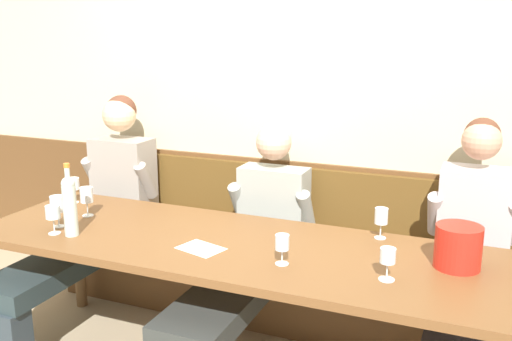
{
  "coord_description": "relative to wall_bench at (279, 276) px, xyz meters",
  "views": [
    {
      "loc": [
        1.14,
        -2.25,
        1.75
      ],
      "look_at": [
        0.01,
        0.44,
        1.04
      ],
      "focal_mm": 40.09,
      "sensor_mm": 36.0,
      "label": 1
    }
  ],
  "objects": [
    {
      "name": "wood_wainscot_panel",
      "position": [
        0.0,
        0.21,
        0.2
      ],
      "size": [
        6.8,
        0.03,
        0.97
      ],
      "primitive_type": "cube",
      "color": "brown",
      "rests_on": "ground"
    },
    {
      "name": "ice_bucket",
      "position": [
        1.05,
        -0.6,
        0.57
      ],
      "size": [
        0.2,
        0.2,
        0.19
      ],
      "primitive_type": "cylinder",
      "color": "red",
      "rests_on": "dining_table"
    },
    {
      "name": "wine_glass_mid_left",
      "position": [
        -1.15,
        -0.47,
        0.58
      ],
      "size": [
        0.08,
        0.08,
        0.15
      ],
      "color": "silver",
      "rests_on": "dining_table"
    },
    {
      "name": "dining_table",
      "position": [
        0.0,
        -0.7,
        0.4
      ],
      "size": [
        2.64,
        0.85,
        0.75
      ],
      "color": "brown",
      "rests_on": "ground"
    },
    {
      "name": "wine_glass_left_end",
      "position": [
        0.79,
        -0.85,
        0.57
      ],
      "size": [
        0.07,
        0.07,
        0.14
      ],
      "color": "silver",
      "rests_on": "dining_table"
    },
    {
      "name": "wine_glass_mid_right",
      "position": [
        -0.87,
        -0.94,
        0.58
      ],
      "size": [
        0.07,
        0.07,
        0.15
      ],
      "color": "silver",
      "rests_on": "dining_table"
    },
    {
      "name": "person_center_right_seat",
      "position": [
        -1.11,
        -0.34,
        0.38
      ],
      "size": [
        0.49,
        1.3,
        1.35
      ],
      "color": "#2C363D",
      "rests_on": "ground"
    },
    {
      "name": "wine_glass_center_front",
      "position": [
        0.67,
        -0.36,
        0.58
      ],
      "size": [
        0.07,
        0.07,
        0.16
      ],
      "color": "silver",
      "rests_on": "dining_table"
    },
    {
      "name": "tasting_sheet_left_guest",
      "position": [
        -0.09,
        -0.83,
        0.47
      ],
      "size": [
        0.24,
        0.2,
        0.0
      ],
      "primitive_type": "cube",
      "rotation": [
        0.0,
        0.0,
        -0.28
      ],
      "color": "white",
      "rests_on": "dining_table"
    },
    {
      "name": "wine_glass_near_bucket",
      "position": [
        -0.9,
        -0.64,
        0.58
      ],
      "size": [
        0.07,
        0.07,
        0.16
      ],
      "color": "silver",
      "rests_on": "dining_table"
    },
    {
      "name": "wine_glass_center_rear",
      "position": [
        0.33,
        -0.86,
        0.57
      ],
      "size": [
        0.06,
        0.06,
        0.14
      ],
      "color": "silver",
      "rests_on": "dining_table"
    },
    {
      "name": "person_right_seat",
      "position": [
        -0.03,
        -0.4,
        0.32
      ],
      "size": [
        0.51,
        1.29,
        1.25
      ],
      "color": "#25293B",
      "rests_on": "ground"
    },
    {
      "name": "wall_bench",
      "position": [
        0.0,
        0.0,
        0.0
      ],
      "size": [
        2.94,
        0.42,
        0.94
      ],
      "color": "brown",
      "rests_on": "ground"
    },
    {
      "name": "wine_bottle_green_tall",
      "position": [
        -0.78,
        -0.92,
        0.64
      ],
      "size": [
        0.07,
        0.07,
        0.37
      ],
      "color": "silver",
      "rests_on": "dining_table"
    },
    {
      "name": "person_left_seat",
      "position": [
        1.09,
        -0.35,
        0.37
      ],
      "size": [
        0.46,
        1.3,
        1.33
      ],
      "color": "#2C2535",
      "rests_on": "ground"
    },
    {
      "name": "room_wall_back",
      "position": [
        0.0,
        0.26,
        1.12
      ],
      "size": [
        6.8,
        0.08,
        2.8
      ],
      "primitive_type": "cube",
      "color": "beige",
      "rests_on": "ground"
    },
    {
      "name": "wine_glass_right_end",
      "position": [
        -0.93,
        -0.85,
        0.59
      ],
      "size": [
        0.07,
        0.07,
        0.17
      ],
      "color": "silver",
      "rests_on": "dining_table"
    }
  ]
}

